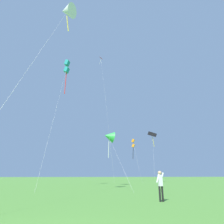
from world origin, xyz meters
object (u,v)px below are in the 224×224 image
kite_white_distant (67,11)px  kite_teal_box (67,68)px  kite_green_small (109,136)px  kite_black_large (153,137)px  kite_red_high (102,70)px  person_in_blue_jacket (160,183)px  kite_orange_box (133,144)px

kite_white_distant → kite_teal_box: bearing=92.9°
kite_green_small → kite_black_large: kite_black_large is taller
kite_white_distant → kite_red_high: size_ratio=0.62×
kite_green_small → person_in_blue_jacket: kite_green_small is taller
kite_teal_box → kite_green_small: size_ratio=1.43×
kite_red_high → person_in_blue_jacket: size_ratio=17.14×
kite_green_small → kite_red_high: bearing=89.8°
kite_green_small → kite_orange_box: bearing=64.0°
kite_green_small → person_in_blue_jacket: size_ratio=7.64×
kite_red_high → kite_teal_box: (-6.97, -13.50, -7.79)m
person_in_blue_jacket → kite_red_high: bearing=90.4°
kite_teal_box → kite_black_large: size_ratio=1.65×
kite_orange_box → kite_white_distant: bearing=-115.4°
kite_red_high → person_in_blue_jacket: (0.18, -29.73, -23.96)m
person_in_blue_jacket → kite_green_small: bearing=90.7°
kite_white_distant → kite_orange_box: kite_white_distant is taller
kite_white_distant → kite_black_large: (18.30, 26.44, -7.11)m
kite_white_distant → kite_black_large: bearing=55.3°
kite_red_high → kite_teal_box: kite_red_high is taller
person_in_blue_jacket → kite_white_distant: bearing=144.6°
person_in_blue_jacket → kite_black_large: bearing=69.3°
kite_white_distant → kite_black_large: size_ratio=1.59×
person_in_blue_jacket → kite_orange_box: bearing=76.6°
kite_white_distant → kite_teal_box: 11.59m
kite_red_high → kite_black_large: bearing=6.6°
kite_white_distant → kite_orange_box: bearing=64.6°
person_in_blue_jacket → kite_teal_box: bearing=113.8°
kite_red_high → kite_orange_box: 19.67m
kite_red_high → kite_black_large: (11.92, 1.37, -15.14)m
kite_white_distant → kite_green_small: kite_white_distant is taller
kite_black_large → person_in_blue_jacket: size_ratio=6.64×
kite_green_small → kite_orange_box: kite_orange_box is taller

